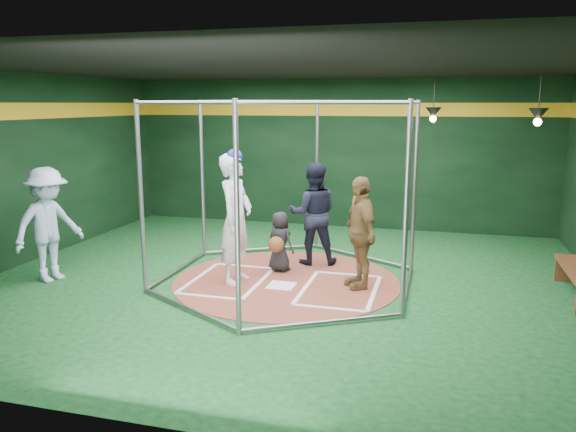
# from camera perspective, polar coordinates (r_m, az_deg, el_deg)

# --- Properties ---
(room_shell) EXTENTS (10.10, 9.10, 3.53)m
(room_shell) POSITION_cam_1_polar(r_m,az_deg,el_deg) (9.13, -0.15, 3.92)
(room_shell) COLOR #0D3916
(room_shell) RESTS_ON ground
(clay_disc) EXTENTS (3.80, 3.80, 0.01)m
(clay_disc) POSITION_cam_1_polar(r_m,az_deg,el_deg) (9.51, -0.16, -6.59)
(clay_disc) COLOR brown
(clay_disc) RESTS_ON ground
(home_plate) EXTENTS (0.43, 0.43, 0.01)m
(home_plate) POSITION_cam_1_polar(r_m,az_deg,el_deg) (9.23, -0.66, -7.08)
(home_plate) COLOR white
(home_plate) RESTS_ON clay_disc
(batter_box_left) EXTENTS (1.17, 1.77, 0.01)m
(batter_box_left) POSITION_cam_1_polar(r_m,az_deg,el_deg) (9.56, -6.09, -6.48)
(batter_box_left) COLOR white
(batter_box_left) RESTS_ON clay_disc
(batter_box_right) EXTENTS (1.17, 1.77, 0.01)m
(batter_box_right) POSITION_cam_1_polar(r_m,az_deg,el_deg) (9.07, 5.26, -7.46)
(batter_box_right) COLOR white
(batter_box_right) RESTS_ON clay_disc
(batting_cage) EXTENTS (4.05, 4.67, 3.00)m
(batting_cage) POSITION_cam_1_polar(r_m,az_deg,el_deg) (9.16, -0.17, 2.34)
(batting_cage) COLOR gray
(batting_cage) RESTS_ON ground
(pendant_lamp_near) EXTENTS (0.34, 0.34, 0.90)m
(pendant_lamp_near) POSITION_cam_1_polar(r_m,az_deg,el_deg) (12.32, 14.54, 10.10)
(pendant_lamp_near) COLOR black
(pendant_lamp_near) RESTS_ON room_shell
(pendant_lamp_far) EXTENTS (0.34, 0.34, 0.90)m
(pendant_lamp_far) POSITION_cam_1_polar(r_m,az_deg,el_deg) (10.83, 24.07, 9.36)
(pendant_lamp_far) COLOR black
(pendant_lamp_far) RESTS_ON room_shell
(batter_figure) EXTENTS (0.56, 0.81, 2.21)m
(batter_figure) POSITION_cam_1_polar(r_m,az_deg,el_deg) (9.21, -5.34, -0.16)
(batter_figure) COLOR silver
(batter_figure) RESTS_ON clay_disc
(visitor_leopard) EXTENTS (0.89, 1.14, 1.81)m
(visitor_leopard) POSITION_cam_1_polar(r_m,az_deg,el_deg) (9.04, 7.34, -1.66)
(visitor_leopard) COLOR #A57F46
(visitor_leopard) RESTS_ON clay_disc
(catcher_figure) EXTENTS (0.61, 0.65, 1.07)m
(catcher_figure) POSITION_cam_1_polar(r_m,az_deg,el_deg) (9.89, -0.85, -2.63)
(catcher_figure) COLOR black
(catcher_figure) RESTS_ON clay_disc
(umpire) EXTENTS (1.06, 0.92, 1.87)m
(umpire) POSITION_cam_1_polar(r_m,az_deg,el_deg) (10.31, 2.57, 0.23)
(umpire) COLOR black
(umpire) RESTS_ON clay_disc
(bystander_blue) EXTENTS (1.06, 1.40, 1.92)m
(bystander_blue) POSITION_cam_1_polar(r_m,az_deg,el_deg) (10.14, -23.19, -0.82)
(bystander_blue) COLOR #AFC2E7
(bystander_blue) RESTS_ON ground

